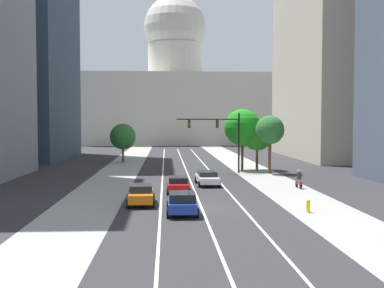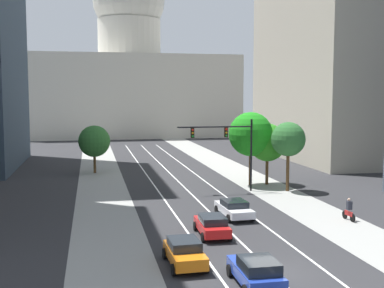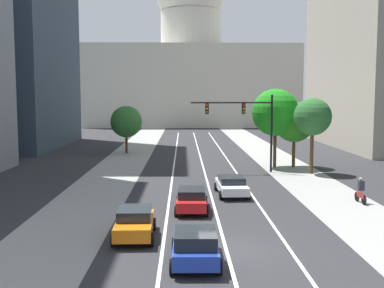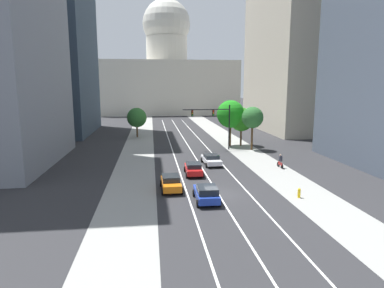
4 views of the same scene
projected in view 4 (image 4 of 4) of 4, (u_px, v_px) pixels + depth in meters
name	position (u px, v px, depth m)	size (l,w,h in m)	color
ground_plane	(181.00, 134.00, 70.43)	(400.00, 400.00, 0.00)	#2B2B2D
sidewalk_left	(140.00, 139.00, 64.54)	(5.00, 130.00, 0.01)	gray
sidewalk_right	(225.00, 137.00, 66.54)	(5.00, 130.00, 0.01)	gray
lane_stripe_left	(171.00, 147.00, 55.41)	(0.16, 90.00, 0.01)	white
lane_stripe_center	(189.00, 147.00, 55.76)	(0.16, 90.00, 0.01)	white
lane_stripe_right	(206.00, 147.00, 56.11)	(0.16, 90.00, 0.01)	white
office_tower_far_left	(42.00, 13.00, 67.95)	(18.52, 24.65, 49.33)	#334251
capitol_building	(167.00, 75.00, 122.57)	(48.72, 25.76, 41.73)	beige
car_red	(193.00, 168.00, 38.33)	(2.07, 4.21, 1.41)	red
car_orange	(171.00, 183.00, 32.65)	(2.07, 4.09, 1.47)	orange
car_blue	(206.00, 193.00, 29.38)	(2.11, 4.17, 1.50)	#1E389E
car_white	(211.00, 159.00, 43.25)	(2.23, 4.67, 1.35)	silver
traffic_signal_mast	(215.00, 119.00, 52.58)	(7.52, 0.39, 7.16)	black
fire_hydrant	(299.00, 193.00, 30.48)	(0.26, 0.35, 0.91)	yellow
cyclist	(280.00, 161.00, 41.49)	(0.38, 1.70, 1.72)	black
street_tree_near_left	(137.00, 118.00, 65.90)	(3.87, 3.87, 5.83)	#51381E
street_tree_far_right	(231.00, 114.00, 55.83)	(4.63, 4.63, 7.75)	#51381E
street_tree_mid_right	(241.00, 119.00, 56.33)	(4.02, 4.02, 6.52)	#51381E
street_tree_near_right	(253.00, 118.00, 52.44)	(3.39, 3.39, 6.88)	#51381E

